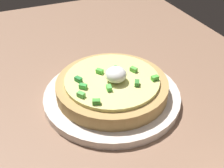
# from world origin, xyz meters

# --- Properties ---
(dining_table) EXTENTS (1.18, 0.67, 0.02)m
(dining_table) POSITION_xyz_m (0.00, 0.00, 0.01)
(dining_table) COLOR #82604A
(dining_table) RESTS_ON ground
(plate) EXTENTS (0.25, 0.25, 0.01)m
(plate) POSITION_xyz_m (-0.07, -0.03, 0.03)
(plate) COLOR silver
(plate) RESTS_ON dining_table
(pizza) EXTENTS (0.20, 0.20, 0.06)m
(pizza) POSITION_xyz_m (-0.07, -0.03, 0.05)
(pizza) COLOR tan
(pizza) RESTS_ON plate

